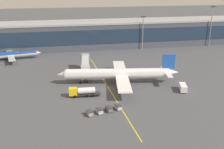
% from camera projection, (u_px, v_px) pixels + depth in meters
% --- Properties ---
extents(ground_plane, '(700.00, 700.00, 0.00)m').
position_uv_depth(ground_plane, '(107.00, 89.00, 104.96)').
color(ground_plane, '#47494F').
extents(apron_lead_in_line, '(2.43, 79.98, 0.01)m').
position_uv_depth(apron_lead_in_line, '(108.00, 87.00, 106.96)').
color(apron_lead_in_line, yellow).
rests_on(apron_lead_in_line, ground_plane).
extents(terminal_building, '(221.63, 21.77, 15.71)m').
position_uv_depth(terminal_building, '(108.00, 34.00, 171.27)').
color(terminal_building, '#424751').
rests_on(terminal_building, ground_plane).
extents(main_airliner, '(47.86, 38.42, 11.55)m').
position_uv_depth(main_airliner, '(118.00, 74.00, 109.30)').
color(main_airliner, white).
rests_on(main_airliner, ground_plane).
extents(jet_bridge, '(5.95, 22.71, 6.73)m').
position_uv_depth(jet_bridge, '(85.00, 63.00, 119.97)').
color(jet_bridge, '#B2B7BC').
rests_on(jet_bridge, ground_plane).
extents(fuel_tanker, '(10.93, 3.16, 3.25)m').
position_uv_depth(fuel_tanker, '(82.00, 92.00, 97.49)').
color(fuel_tanker, '#232326').
rests_on(fuel_tanker, ground_plane).
extents(lavatory_truck, '(3.84, 6.21, 2.50)m').
position_uv_depth(lavatory_truck, '(183.00, 87.00, 102.26)').
color(lavatory_truck, white).
rests_on(lavatory_truck, ground_plane).
extents(baggage_cart_0, '(2.16, 2.94, 1.48)m').
position_uv_depth(baggage_cart_0, '(90.00, 113.00, 83.77)').
color(baggage_cart_0, gray).
rests_on(baggage_cart_0, ground_plane).
extents(baggage_cart_1, '(2.16, 2.94, 1.48)m').
position_uv_depth(baggage_cart_1, '(99.00, 111.00, 85.08)').
color(baggage_cart_1, '#B2B7BC').
rests_on(baggage_cart_1, ground_plane).
extents(baggage_cart_2, '(2.16, 2.94, 1.48)m').
position_uv_depth(baggage_cart_2, '(109.00, 109.00, 86.39)').
color(baggage_cart_2, '#595B60').
rests_on(baggage_cart_2, ground_plane).
extents(baggage_cart_3, '(2.16, 2.94, 1.48)m').
position_uv_depth(baggage_cart_3, '(118.00, 107.00, 87.70)').
color(baggage_cart_3, '#B2B7BC').
rests_on(baggage_cart_3, ground_plane).
extents(commuter_jet_near, '(28.98, 23.15, 7.79)m').
position_uv_depth(commuter_jet_near, '(12.00, 55.00, 142.52)').
color(commuter_jet_near, '#B2B7BC').
rests_on(commuter_jet_near, ground_plane).
extents(apron_light_mast_1, '(2.80, 0.50, 19.53)m').
position_uv_depth(apron_light_mast_1, '(143.00, 30.00, 162.45)').
color(apron_light_mast_1, gray).
rests_on(apron_light_mast_1, ground_plane).
extents(apron_light_mast_2, '(2.80, 0.50, 24.44)m').
position_uv_depth(apron_light_mast_2, '(211.00, 23.00, 170.00)').
color(apron_light_mast_2, gray).
rests_on(apron_light_mast_2, ground_plane).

